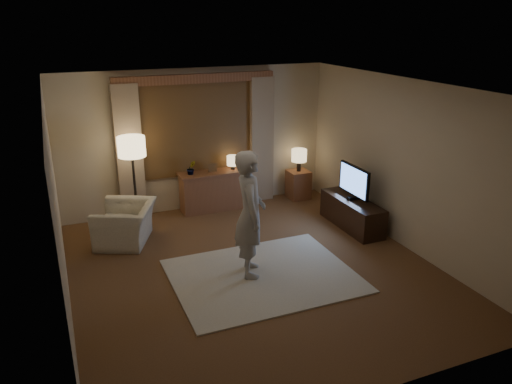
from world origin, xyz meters
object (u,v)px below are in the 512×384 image
armchair (125,224)px  side_table (298,184)px  sideboard (213,192)px  tv_stand (352,213)px  person (250,214)px

armchair → side_table: (3.50, 0.79, -0.03)m
sideboard → side_table: (1.76, -0.05, -0.07)m
armchair → tv_stand: 3.79m
tv_stand → person: size_ratio=0.78×
side_table → sideboard: bearing=178.4°
tv_stand → side_table: bearing=96.5°
sideboard → person: bearing=-96.3°
sideboard → tv_stand: (1.95, -1.71, -0.10)m
armchair → person: person is taller
person → armchair: bearing=57.0°
tv_stand → armchair: bearing=166.9°
side_table → tv_stand: side_table is taller
side_table → person: bearing=-129.0°
sideboard → person: person is taller
side_table → person: (-2.05, -2.53, 0.63)m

